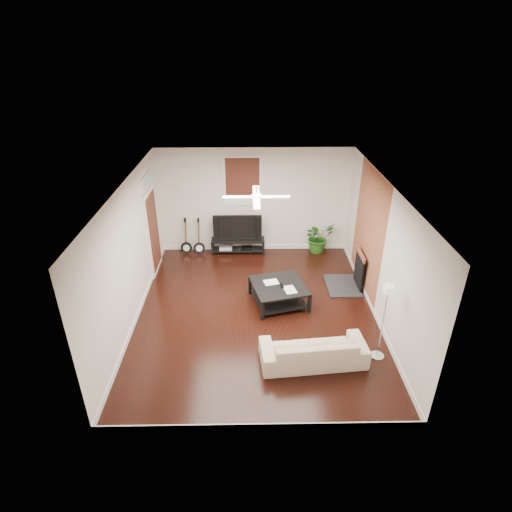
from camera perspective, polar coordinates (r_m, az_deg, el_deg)
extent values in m
cube|color=black|center=(8.95, 0.05, -7.72)|extent=(5.00, 6.00, 0.01)
cube|color=white|center=(7.67, 0.05, 9.53)|extent=(5.00, 6.00, 0.01)
cube|color=silver|center=(10.96, -0.24, 7.55)|extent=(5.00, 0.01, 2.80)
cube|color=silver|center=(5.74, 0.61, -13.86)|extent=(5.00, 0.01, 2.80)
cube|color=silver|center=(8.55, -16.95, 0.09)|extent=(0.01, 6.00, 2.80)
cube|color=silver|center=(8.63, 16.89, 0.36)|extent=(0.01, 6.00, 2.80)
cube|color=#984F31|center=(9.48, 15.17, 3.16)|extent=(0.02, 2.20, 2.80)
cube|color=black|center=(9.83, 12.88, -1.81)|extent=(0.80, 1.10, 0.92)
cube|color=#3C1710|center=(10.75, -1.87, 10.23)|extent=(1.00, 0.06, 1.30)
cube|color=white|center=(10.26, -14.06, 4.31)|extent=(0.08, 1.00, 2.50)
cube|color=black|center=(11.24, -2.49, 1.39)|extent=(1.42, 0.38, 0.40)
imported|color=black|center=(11.02, -2.55, 4.08)|extent=(1.27, 0.17, 0.73)
cube|color=black|center=(9.14, 3.13, -5.20)|extent=(1.33, 1.33, 0.46)
imported|color=tan|center=(7.67, 7.86, -12.54)|extent=(1.95, 0.92, 0.55)
imported|color=#275F1B|center=(11.32, 8.55, 2.61)|extent=(0.97, 0.91, 0.87)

